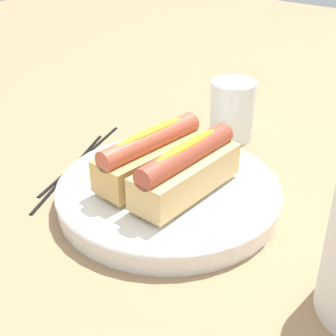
{
  "coord_description": "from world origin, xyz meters",
  "views": [
    {
      "loc": [
        0.42,
        0.31,
        0.34
      ],
      "look_at": [
        0.01,
        -0.0,
        0.05
      ],
      "focal_mm": 53.19,
      "sensor_mm": 36.0,
      "label": 1
    }
  ],
  "objects_px": {
    "water_glass": "(232,112)",
    "serving_bowl": "(168,192)",
    "chopstick_near": "(70,169)",
    "hotdog_back": "(186,170)",
    "chopstick_far": "(80,159)",
    "hotdog_front": "(151,155)"
  },
  "relations": [
    {
      "from": "hotdog_back",
      "to": "water_glass",
      "type": "relative_size",
      "value": 1.69
    },
    {
      "from": "serving_bowl",
      "to": "hotdog_front",
      "type": "relative_size",
      "value": 1.77
    },
    {
      "from": "water_glass",
      "to": "chopstick_far",
      "type": "height_order",
      "value": "water_glass"
    },
    {
      "from": "chopstick_far",
      "to": "water_glass",
      "type": "bearing_deg",
      "value": 129.92
    },
    {
      "from": "water_glass",
      "to": "serving_bowl",
      "type": "bearing_deg",
      "value": 9.82
    },
    {
      "from": "water_glass",
      "to": "chopstick_far",
      "type": "bearing_deg",
      "value": -33.64
    },
    {
      "from": "water_glass",
      "to": "chopstick_near",
      "type": "relative_size",
      "value": 0.41
    },
    {
      "from": "serving_bowl",
      "to": "hotdog_front",
      "type": "height_order",
      "value": "hotdog_front"
    },
    {
      "from": "serving_bowl",
      "to": "chopstick_far",
      "type": "xyz_separation_m",
      "value": [
        -0.01,
        -0.17,
        -0.01
      ]
    },
    {
      "from": "hotdog_back",
      "to": "chopstick_near",
      "type": "bearing_deg",
      "value": -84.11
    },
    {
      "from": "hotdog_front",
      "to": "chopstick_far",
      "type": "bearing_deg",
      "value": -93.63
    },
    {
      "from": "serving_bowl",
      "to": "water_glass",
      "type": "height_order",
      "value": "water_glass"
    },
    {
      "from": "hotdog_front",
      "to": "chopstick_near",
      "type": "bearing_deg",
      "value": -80.58
    },
    {
      "from": "hotdog_front",
      "to": "chopstick_near",
      "type": "height_order",
      "value": "hotdog_front"
    },
    {
      "from": "serving_bowl",
      "to": "chopstick_far",
      "type": "distance_m",
      "value": 0.17
    },
    {
      "from": "serving_bowl",
      "to": "water_glass",
      "type": "xyz_separation_m",
      "value": [
        -0.21,
        -0.04,
        0.03
      ]
    },
    {
      "from": "serving_bowl",
      "to": "chopstick_far",
      "type": "height_order",
      "value": "serving_bowl"
    },
    {
      "from": "serving_bowl",
      "to": "hotdog_back",
      "type": "height_order",
      "value": "hotdog_back"
    },
    {
      "from": "chopstick_far",
      "to": "serving_bowl",
      "type": "bearing_deg",
      "value": 70.13
    },
    {
      "from": "hotdog_back",
      "to": "water_glass",
      "type": "height_order",
      "value": "hotdog_back"
    },
    {
      "from": "hotdog_back",
      "to": "water_glass",
      "type": "bearing_deg",
      "value": -163.09
    },
    {
      "from": "hotdog_front",
      "to": "chopstick_near",
      "type": "distance_m",
      "value": 0.14
    }
  ]
}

